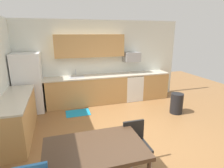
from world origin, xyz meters
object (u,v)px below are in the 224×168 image
(dining_table, at_px, (95,151))
(trash_bin, at_px, (177,103))
(oven_range, at_px, (132,87))
(chair_near_table, at_px, (136,142))
(microwave, at_px, (132,57))
(refrigerator, at_px, (29,83))

(dining_table, xyz_separation_m, trash_bin, (2.86, 2.06, -0.41))
(oven_range, height_order, chair_near_table, oven_range)
(microwave, height_order, dining_table, microwave)
(microwave, relative_size, trash_bin, 0.90)
(dining_table, relative_size, trash_bin, 2.33)
(trash_bin, bearing_deg, oven_range, 118.19)
(dining_table, height_order, trash_bin, dining_table)
(refrigerator, relative_size, microwave, 3.24)
(dining_table, height_order, chair_near_table, chair_near_table)
(microwave, height_order, chair_near_table, microwave)
(chair_near_table, distance_m, trash_bin, 2.73)
(refrigerator, relative_size, chair_near_table, 2.06)
(microwave, relative_size, dining_table, 0.39)
(refrigerator, height_order, trash_bin, refrigerator)
(refrigerator, distance_m, trash_bin, 4.38)
(refrigerator, distance_m, oven_range, 3.34)
(trash_bin, bearing_deg, dining_table, -144.22)
(microwave, relative_size, chair_near_table, 0.64)
(refrigerator, height_order, microwave, refrigerator)
(oven_range, distance_m, dining_table, 4.10)
(refrigerator, relative_size, trash_bin, 2.91)
(refrigerator, relative_size, dining_table, 1.25)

